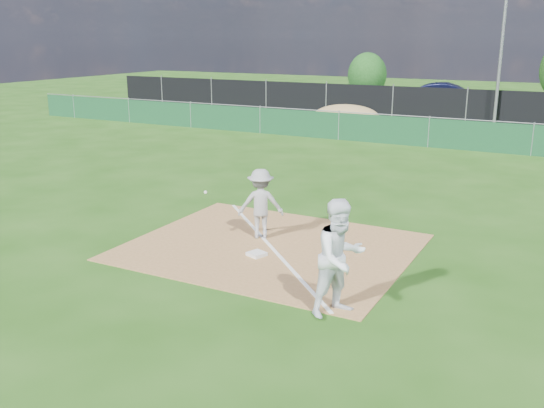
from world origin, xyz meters
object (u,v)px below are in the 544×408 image
Objects in this scene: first_base at (257,254)px; car_left at (371,97)px; tree_left at (367,75)px; runner at (340,258)px; light_pole at (502,46)px; play_at_first at (261,204)px; car_mid at (449,97)px.

car_left is at bearing 103.92° from first_base.
runner is at bearing -71.41° from tree_left.
light_pole is 23.72× the size of first_base.
tree_left is at bearing 105.06° from play_at_first.
first_base is at bearing -65.32° from play_at_first.
car_left is at bearing 103.42° from play_at_first.
play_at_first is at bearing 178.43° from car_left.
tree_left is (-6.85, 4.42, 0.87)m from car_mid.
runner reaches higher than car_left.
car_mid reaches higher than play_at_first.
runner is at bearing -179.20° from car_mid.
light_pole reaches higher than runner.
tree_left is at bearing 49.14° from car_mid.
car_left is 6.65m from tree_left.
tree_left reaches higher than car_mid.
first_base is 28.04m from car_mid.
light_pole is at bearing -155.66° from car_mid.
light_pole is at bearing -43.95° from tree_left.
first_base is at bearing 176.19° from car_mid.
first_base is 1.43m from play_at_first.
car_mid is (4.44, 1.70, 0.06)m from car_left.
light_pole is 24.27m from runner.
first_base is at bearing -74.60° from tree_left.
play_at_first is 0.42× the size of car_left.
car_left is 0.90× the size of car_mid.
play_at_first is 0.57× the size of tree_left.
tree_left is at bearing 105.40° from first_base.
car_left is at bearing 102.92° from car_mid.
light_pole is 22.73m from first_base.
light_pole reaches higher than car_left.
tree_left is (-8.41, 31.28, 0.88)m from play_at_first.
runner is 35.99m from tree_left.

